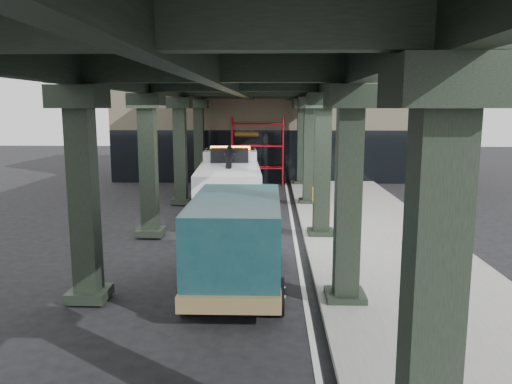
# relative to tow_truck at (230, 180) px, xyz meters

# --- Properties ---
(ground) EXTENTS (90.00, 90.00, 0.00)m
(ground) POSITION_rel_tow_truck_xyz_m (0.98, -6.55, -1.40)
(ground) COLOR black
(ground) RESTS_ON ground
(sidewalk) EXTENTS (5.00, 40.00, 0.15)m
(sidewalk) POSITION_rel_tow_truck_xyz_m (5.48, -4.55, -1.33)
(sidewalk) COLOR gray
(sidewalk) RESTS_ON ground
(lane_stripe) EXTENTS (0.12, 38.00, 0.01)m
(lane_stripe) POSITION_rel_tow_truck_xyz_m (2.68, -4.55, -1.40)
(lane_stripe) COLOR silver
(lane_stripe) RESTS_ON ground
(viaduct) EXTENTS (7.40, 32.00, 6.40)m
(viaduct) POSITION_rel_tow_truck_xyz_m (0.58, -4.55, 4.06)
(viaduct) COLOR black
(viaduct) RESTS_ON ground
(building) EXTENTS (22.00, 10.00, 8.00)m
(building) POSITION_rel_tow_truck_xyz_m (2.98, 13.45, 2.60)
(building) COLOR #C6B793
(building) RESTS_ON ground
(scaffolding) EXTENTS (3.08, 0.88, 4.00)m
(scaffolding) POSITION_rel_tow_truck_xyz_m (0.98, 8.09, 0.70)
(scaffolding) COLOR red
(scaffolding) RESTS_ON ground
(tow_truck) EXTENTS (3.04, 8.93, 2.88)m
(tow_truck) POSITION_rel_tow_truck_xyz_m (0.00, 0.00, 0.00)
(tow_truck) COLOR black
(tow_truck) RESTS_ON ground
(towed_van) EXTENTS (2.36, 5.79, 2.34)m
(towed_van) POSITION_rel_tow_truck_xyz_m (0.99, -9.37, -0.15)
(towed_van) COLOR #10363C
(towed_van) RESTS_ON ground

